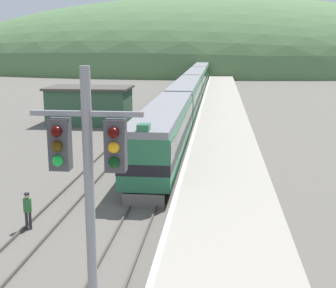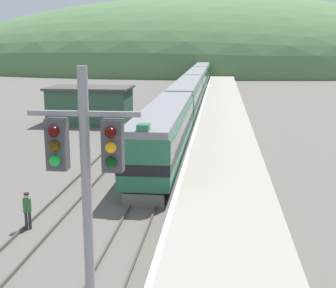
{
  "view_description": "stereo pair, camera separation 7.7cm",
  "coord_description": "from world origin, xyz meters",
  "px_view_note": "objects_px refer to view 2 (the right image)",
  "views": [
    {
      "loc": [
        3.94,
        -5.22,
        8.8
      ],
      "look_at": [
        0.8,
        23.62,
        2.47
      ],
      "focal_mm": 50.0,
      "sensor_mm": 36.0,
      "label": 1
    },
    {
      "loc": [
        4.01,
        -5.21,
        8.8
      ],
      "look_at": [
        0.8,
        23.62,
        2.47
      ],
      "focal_mm": 50.0,
      "sensor_mm": 36.0,
      "label": 2
    }
  ],
  "objects_px": {
    "express_train_lead_car": "(165,132)",
    "carriage_second": "(187,97)",
    "signal_mast_main": "(87,212)",
    "carriage_fourth": "(202,73)",
    "carriage_third": "(197,81)",
    "track_worker": "(27,208)"
  },
  "relations": [
    {
      "from": "carriage_second",
      "to": "express_train_lead_car",
      "type": "bearing_deg",
      "value": -90.0
    },
    {
      "from": "track_worker",
      "to": "express_train_lead_car",
      "type": "bearing_deg",
      "value": 69.7
    },
    {
      "from": "track_worker",
      "to": "signal_mast_main",
      "type": "bearing_deg",
      "value": -61.11
    },
    {
      "from": "carriage_second",
      "to": "track_worker",
      "type": "height_order",
      "value": "carriage_second"
    },
    {
      "from": "carriage_second",
      "to": "track_worker",
      "type": "distance_m",
      "value": 36.49
    },
    {
      "from": "carriage_third",
      "to": "track_worker",
      "type": "distance_m",
      "value": 59.68
    },
    {
      "from": "express_train_lead_car",
      "to": "signal_mast_main",
      "type": "bearing_deg",
      "value": -86.72
    },
    {
      "from": "carriage_third",
      "to": "track_worker",
      "type": "xyz_separation_m",
      "value": [
        -5.0,
        -59.46,
        -1.23
      ]
    },
    {
      "from": "signal_mast_main",
      "to": "track_worker",
      "type": "height_order",
      "value": "signal_mast_main"
    },
    {
      "from": "express_train_lead_car",
      "to": "signal_mast_main",
      "type": "xyz_separation_m",
      "value": [
        1.45,
        -25.18,
        3.21
      ]
    },
    {
      "from": "carriage_second",
      "to": "carriage_fourth",
      "type": "relative_size",
      "value": 1.0
    },
    {
      "from": "carriage_fourth",
      "to": "express_train_lead_car",
      "type": "bearing_deg",
      "value": -90.0
    },
    {
      "from": "express_train_lead_car",
      "to": "carriage_second",
      "type": "height_order",
      "value": "express_train_lead_car"
    },
    {
      "from": "track_worker",
      "to": "carriage_second",
      "type": "bearing_deg",
      "value": 82.12
    },
    {
      "from": "express_train_lead_car",
      "to": "carriage_fourth",
      "type": "relative_size",
      "value": 0.92
    },
    {
      "from": "carriage_fourth",
      "to": "signal_mast_main",
      "type": "relative_size",
      "value": 2.68
    },
    {
      "from": "carriage_fourth",
      "to": "signal_mast_main",
      "type": "height_order",
      "value": "signal_mast_main"
    },
    {
      "from": "express_train_lead_car",
      "to": "carriage_second",
      "type": "distance_m",
      "value": 22.62
    },
    {
      "from": "carriage_third",
      "to": "track_worker",
      "type": "bearing_deg",
      "value": -94.8
    },
    {
      "from": "express_train_lead_car",
      "to": "carriage_second",
      "type": "xyz_separation_m",
      "value": [
        0.0,
        22.62,
        -0.01
      ]
    },
    {
      "from": "carriage_fourth",
      "to": "carriage_second",
      "type": "bearing_deg",
      "value": -90.0
    },
    {
      "from": "carriage_third",
      "to": "carriage_fourth",
      "type": "distance_m",
      "value": 23.34
    }
  ]
}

